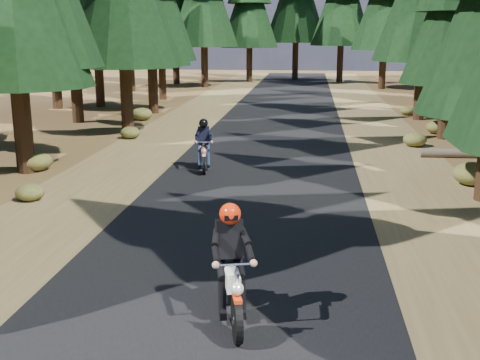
# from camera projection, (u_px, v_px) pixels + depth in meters

# --- Properties ---
(ground) EXTENTS (120.00, 120.00, 0.00)m
(ground) POSITION_uv_depth(u_px,v_px,m) (231.00, 251.00, 12.06)
(ground) COLOR #4E361B
(ground) RESTS_ON ground
(road) EXTENTS (6.00, 100.00, 0.01)m
(road) POSITION_uv_depth(u_px,v_px,m) (254.00, 188.00, 16.88)
(road) COLOR black
(road) RESTS_ON ground
(shoulder_l) EXTENTS (3.20, 100.00, 0.01)m
(shoulder_l) POSITION_uv_depth(u_px,v_px,m) (96.00, 184.00, 17.40)
(shoulder_l) COLOR brown
(shoulder_l) RESTS_ON ground
(shoulder_r) EXTENTS (3.20, 100.00, 0.01)m
(shoulder_r) POSITION_uv_depth(u_px,v_px,m) (422.00, 193.00, 16.37)
(shoulder_r) COLOR brown
(shoulder_r) RESTS_ON ground
(understory_shrubs) EXTENTS (15.07, 31.98, 0.66)m
(understory_shrubs) POSITION_uv_depth(u_px,v_px,m) (278.00, 164.00, 18.76)
(understory_shrubs) COLOR #474C1E
(understory_shrubs) RESTS_ON ground
(rider_lead) EXTENTS (1.08, 2.11, 1.80)m
(rider_lead) POSITION_uv_depth(u_px,v_px,m) (232.00, 284.00, 8.97)
(rider_lead) COLOR silver
(rider_lead) RESTS_ON road
(rider_follow) EXTENTS (0.85, 1.88, 1.62)m
(rider_follow) POSITION_uv_depth(u_px,v_px,m) (204.00, 153.00, 19.01)
(rider_follow) COLOR #942509
(rider_follow) RESTS_ON road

